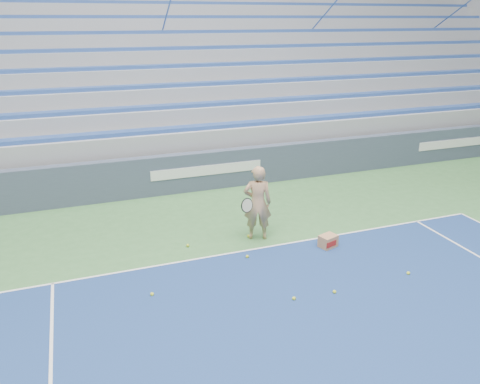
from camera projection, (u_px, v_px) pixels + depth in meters
name	position (u px, v px, depth m)	size (l,w,h in m)	color
sponsor_barrier	(206.00, 170.00, 13.28)	(30.00, 0.32, 1.10)	#3C475C
bleachers	(163.00, 82.00, 17.68)	(31.00, 9.15, 7.30)	#93959B
tennis_player	(257.00, 203.00, 10.15)	(0.96, 0.90, 1.68)	tan
ball_box	(328.00, 241.00, 9.98)	(0.43, 0.38, 0.27)	#AD7B53
tennis_ball_0	(294.00, 298.00, 8.13)	(0.07, 0.07, 0.07)	#CEDB2C
tennis_ball_1	(152.00, 294.00, 8.26)	(0.07, 0.07, 0.07)	#CEDB2C
tennis_ball_2	(334.00, 292.00, 8.33)	(0.07, 0.07, 0.07)	#CEDB2C
tennis_ball_3	(247.00, 257.00, 9.56)	(0.07, 0.07, 0.07)	#CEDB2C
tennis_ball_4	(249.00, 236.00, 10.46)	(0.07, 0.07, 0.07)	#CEDB2C
tennis_ball_5	(188.00, 245.00, 10.03)	(0.07, 0.07, 0.07)	#CEDB2C
tennis_ball_6	(408.00, 273.00, 8.94)	(0.07, 0.07, 0.07)	#CEDB2C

